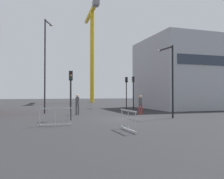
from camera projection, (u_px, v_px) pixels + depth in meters
ground at (128, 119)px, 18.22m from camera, size 160.00×160.00×0.00m
office_block at (187, 74)px, 32.25m from camera, size 11.51×10.43×9.09m
construction_crane at (92, 41)px, 53.06m from camera, size 1.70×14.37×21.00m
streetlamp_tall at (46, 59)px, 23.64m from camera, size 0.98×1.78×9.26m
streetlamp_short at (170, 74)px, 19.29m from camera, size 0.44×2.06×5.77m
traffic_light_median at (133, 87)px, 29.44m from camera, size 0.39×0.33×4.05m
traffic_light_near at (71, 87)px, 17.43m from camera, size 0.24×0.37×3.59m
traffic_light_island at (126, 87)px, 31.44m from camera, size 0.38×0.36×4.13m
pedestrian_walking at (140, 103)px, 22.10m from camera, size 0.34×0.34×1.79m
pedestrian_waiting at (77, 103)px, 21.81m from camera, size 0.34×0.34×1.86m
safety_barrier_right_run at (90, 104)px, 30.93m from camera, size 0.13×2.18×1.08m
safety_barrier_rear at (128, 120)px, 12.20m from camera, size 0.08×2.01×1.08m
safety_barrier_front at (55, 117)px, 14.15m from camera, size 1.93×0.18×1.08m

